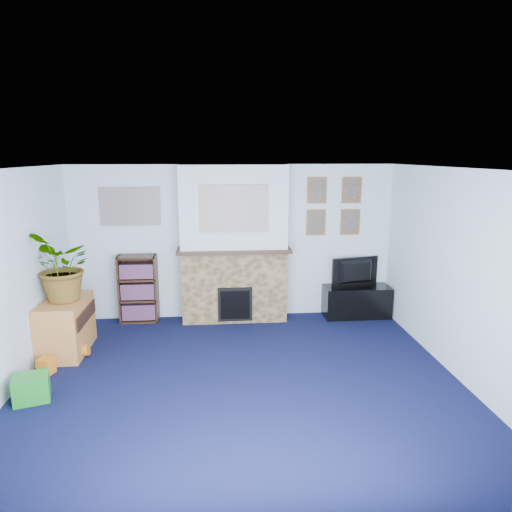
{
  "coord_description": "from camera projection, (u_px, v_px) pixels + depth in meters",
  "views": [
    {
      "loc": [
        -0.25,
        -4.77,
        2.55
      ],
      "look_at": [
        0.23,
        0.81,
        1.29
      ],
      "focal_mm": 32.0,
      "sensor_mm": 36.0,
      "label": 1
    }
  ],
  "objects": [
    {
      "name": "floor",
      "position": [
        242.0,
        382.0,
        5.21
      ],
      "size": [
        5.0,
        4.5,
        0.01
      ],
      "primitive_type": "cube",
      "color": "#0D1134",
      "rests_on": "ground"
    },
    {
      "name": "ceiling",
      "position": [
        240.0,
        169.0,
        4.69
      ],
      "size": [
        5.0,
        4.5,
        0.01
      ],
      "primitive_type": "cube",
      "color": "white",
      "rests_on": "wall_back"
    },
    {
      "name": "wall_back",
      "position": [
        233.0,
        242.0,
        7.14
      ],
      "size": [
        5.0,
        0.04,
        2.4
      ],
      "primitive_type": "cube",
      "color": "silver",
      "rests_on": "ground"
    },
    {
      "name": "wall_front",
      "position": [
        261.0,
        382.0,
        2.76
      ],
      "size": [
        5.0,
        0.04,
        2.4
      ],
      "primitive_type": "cube",
      "color": "silver",
      "rests_on": "ground"
    },
    {
      "name": "wall_left",
      "position": [
        1.0,
        287.0,
        4.74
      ],
      "size": [
        0.04,
        4.5,
        2.4
      ],
      "primitive_type": "cube",
      "color": "silver",
      "rests_on": "ground"
    },
    {
      "name": "wall_right",
      "position": [
        462.0,
        276.0,
        5.16
      ],
      "size": [
        0.04,
        4.5,
        2.4
      ],
      "primitive_type": "cube",
      "color": "silver",
      "rests_on": "ground"
    },
    {
      "name": "chimney_breast",
      "position": [
        234.0,
        246.0,
        6.94
      ],
      "size": [
        1.72,
        0.5,
        2.4
      ],
      "color": "brown",
      "rests_on": "ground"
    },
    {
      "name": "collage_main",
      "position": [
        234.0,
        208.0,
        6.61
      ],
      "size": [
        1.0,
        0.03,
        0.68
      ],
      "primitive_type": "cube",
      "color": "gray",
      "rests_on": "chimney_breast"
    },
    {
      "name": "collage_left",
      "position": [
        130.0,
        206.0,
        6.87
      ],
      "size": [
        0.9,
        0.03,
        0.58
      ],
      "primitive_type": "cube",
      "color": "gray",
      "rests_on": "wall_back"
    },
    {
      "name": "portrait_tl",
      "position": [
        317.0,
        190.0,
        7.05
      ],
      "size": [
        0.3,
        0.03,
        0.4
      ],
      "primitive_type": "cube",
      "color": "brown",
      "rests_on": "wall_back"
    },
    {
      "name": "portrait_tr",
      "position": [
        352.0,
        190.0,
        7.1
      ],
      "size": [
        0.3,
        0.03,
        0.4
      ],
      "primitive_type": "cube",
      "color": "brown",
      "rests_on": "wall_back"
    },
    {
      "name": "portrait_bl",
      "position": [
        316.0,
        222.0,
        7.16
      ],
      "size": [
        0.3,
        0.03,
        0.4
      ],
      "primitive_type": "cube",
      "color": "brown",
      "rests_on": "wall_back"
    },
    {
      "name": "portrait_br",
      "position": [
        350.0,
        222.0,
        7.21
      ],
      "size": [
        0.3,
        0.03,
        0.4
      ],
      "primitive_type": "cube",
      "color": "brown",
      "rests_on": "wall_back"
    },
    {
      "name": "tv_stand",
      "position": [
        356.0,
        303.0,
        7.3
      ],
      "size": [
        1.04,
        0.44,
        0.49
      ],
      "primitive_type": "cube",
      "color": "black",
      "rests_on": "ground"
    },
    {
      "name": "television",
      "position": [
        357.0,
        272.0,
        7.21
      ],
      "size": [
        0.8,
        0.28,
        0.46
      ],
      "primitive_type": "imported",
      "rotation": [
        0.0,
        0.0,
        3.36
      ],
      "color": "black",
      "rests_on": "tv_stand"
    },
    {
      "name": "bookshelf",
      "position": [
        139.0,
        290.0,
        7.03
      ],
      "size": [
        0.58,
        0.28,
        1.05
      ],
      "color": "#311E12",
      "rests_on": "ground"
    },
    {
      "name": "sideboard",
      "position": [
        66.0,
        326.0,
        5.95
      ],
      "size": [
        0.51,
        0.92,
        0.71
      ],
      "primitive_type": "cube",
      "color": "#B97A3B",
      "rests_on": "ground"
    },
    {
      "name": "potted_plant",
      "position": [
        63.0,
        267.0,
        5.73
      ],
      "size": [
        0.99,
        1.04,
        0.9
      ],
      "primitive_type": "imported",
      "rotation": [
        0.0,
        0.0,
        5.17
      ],
      "color": "#26661E",
      "rests_on": "sideboard"
    },
    {
      "name": "mantel_clock",
      "position": [
        233.0,
        244.0,
        6.89
      ],
      "size": [
        0.09,
        0.06,
        0.13
      ],
      "primitive_type": "cube",
      "color": "gold",
      "rests_on": "chimney_breast"
    },
    {
      "name": "mantel_candle",
      "position": [
        252.0,
        243.0,
        6.91
      ],
      "size": [
        0.05,
        0.05,
        0.16
      ],
      "primitive_type": "cylinder",
      "color": "#B2BFC6",
      "rests_on": "chimney_breast"
    },
    {
      "name": "mantel_teddy",
      "position": [
        194.0,
        245.0,
        6.84
      ],
      "size": [
        0.14,
        0.14,
        0.14
      ],
      "primitive_type": "sphere",
      "color": "gray",
      "rests_on": "chimney_breast"
    },
    {
      "name": "mantel_can",
      "position": [
        284.0,
        244.0,
        6.96
      ],
      "size": [
        0.06,
        0.06,
        0.12
      ],
      "primitive_type": "cylinder",
      "color": "orange",
      "rests_on": "chimney_breast"
    },
    {
      "name": "green_crate",
      "position": [
        31.0,
        388.0,
        4.8
      ],
      "size": [
        0.42,
        0.37,
        0.28
      ],
      "primitive_type": "cube",
      "rotation": [
        0.0,
        0.0,
        0.29
      ],
      "color": "#198C26",
      "rests_on": "ground"
    },
    {
      "name": "toy_ball",
      "position": [
        79.0,
        344.0,
        6.03
      ],
      "size": [
        0.18,
        0.18,
        0.18
      ],
      "primitive_type": "sphere",
      "color": "purple",
      "rests_on": "ground"
    },
    {
      "name": "toy_block",
      "position": [
        46.0,
        365.0,
        5.39
      ],
      "size": [
        0.2,
        0.2,
        0.2
      ],
      "primitive_type": "cube",
      "rotation": [
        0.0,
        0.0,
        -0.27
      ],
      "color": "orange",
      "rests_on": "ground"
    },
    {
      "name": "toy_tube",
      "position": [
        76.0,
        352.0,
        5.85
      ],
      "size": [
        0.34,
        0.15,
        0.2
      ],
      "primitive_type": "cylinder",
      "rotation": [
        0.0,
        1.43,
        0.0
      ],
      "color": "orange",
      "rests_on": "ground"
    }
  ]
}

